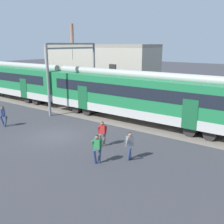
% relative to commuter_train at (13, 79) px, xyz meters
% --- Properties ---
extents(ground_plane, '(160.00, 160.00, 0.00)m').
position_rel_commuter_train_xyz_m(ground_plane, '(14.87, -6.64, -2.25)').
color(ground_plane, '#38383D').
extents(track_bed, '(80.00, 4.40, 0.01)m').
position_rel_commuter_train_xyz_m(track_bed, '(6.81, 0.01, -2.25)').
color(track_bed, slate).
rests_on(track_bed, ground).
extents(commuter_train, '(56.65, 3.07, 4.73)m').
position_rel_commuter_train_xyz_m(commuter_train, '(0.00, 0.00, 0.00)').
color(commuter_train, '#B7B7B2').
rests_on(commuter_train, ground).
extents(pedestrian_navy, '(0.67, 0.47, 1.67)m').
position_rel_commuter_train_xyz_m(pedestrian_navy, '(9.81, -7.53, -1.29)').
color(pedestrian_navy, navy).
rests_on(pedestrian_navy, ground).
extents(pedestrian_red, '(0.52, 0.71, 1.67)m').
position_rel_commuter_train_xyz_m(pedestrian_red, '(18.75, -6.12, -1.26)').
color(pedestrian_red, '#6B6051').
rests_on(pedestrian_red, ground).
extents(pedestrian_green, '(0.53, 0.71, 1.67)m').
position_rel_commuter_train_xyz_m(pedestrian_green, '(20.09, -8.28, -1.26)').
color(pedestrian_green, navy).
rests_on(pedestrian_green, ground).
extents(pedestrian_grey, '(0.57, 0.66, 1.67)m').
position_rel_commuter_train_xyz_m(pedestrian_grey, '(21.28, -6.85, -1.26)').
color(pedestrian_grey, navy).
rests_on(pedestrian_grey, ground).
extents(catenary_gantry, '(0.24, 6.64, 6.53)m').
position_rel_commuter_train_xyz_m(catenary_gantry, '(10.31, 0.01, 2.06)').
color(catenary_gantry, gray).
rests_on(catenary_gantry, ground).
extents(background_building, '(16.19, 5.00, 9.20)m').
position_rel_commuter_train_xyz_m(background_building, '(6.03, 9.31, 0.95)').
color(background_building, '#B2A899').
rests_on(background_building, ground).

